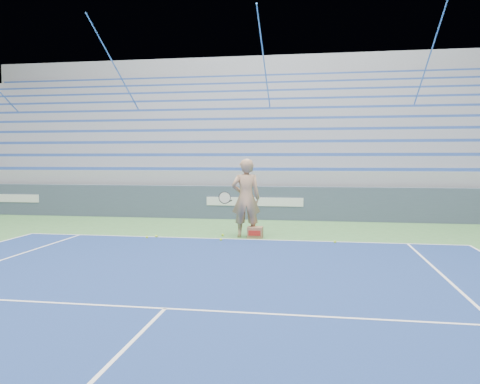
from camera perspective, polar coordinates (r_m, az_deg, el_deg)
name	(u,v)px	position (r m, az deg, el deg)	size (l,w,h in m)	color
sponsor_barrier	(255,203)	(15.51, 1.84, -1.32)	(30.00, 0.32, 1.10)	#3F4B60
bleachers	(271,151)	(21.13, 3.79, 4.99)	(31.00, 9.15, 7.30)	#999CA1
tennis_player	(246,198)	(11.90, 0.71, -0.74)	(1.01, 0.92, 2.01)	tan
ball_box	(255,232)	(11.88, 1.86, -4.93)	(0.38, 0.30, 0.28)	#926746
tennis_ball_0	(223,235)	(12.15, -2.12, -5.25)	(0.07, 0.07, 0.07)	#C8F031
tennis_ball_1	(156,236)	(12.10, -10.17, -5.35)	(0.07, 0.07, 0.07)	#C8F031
tennis_ball_2	(147,237)	(12.02, -11.29, -5.43)	(0.07, 0.07, 0.07)	#C8F031
tennis_ball_3	(335,242)	(11.35, 11.51, -5.99)	(0.07, 0.07, 0.07)	#C8F031
tennis_ball_4	(221,240)	(11.45, -2.35, -5.83)	(0.07, 0.07, 0.07)	#C8F031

